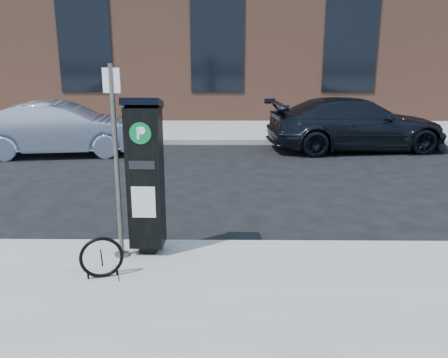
{
  "coord_description": "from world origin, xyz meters",
  "views": [
    {
      "loc": [
        0.47,
        -6.49,
        2.91
      ],
      "look_at": [
        0.39,
        0.5,
        0.97
      ],
      "focal_mm": 38.0,
      "sensor_mm": 36.0,
      "label": 1
    }
  ],
  "objects_px": {
    "parking_kiosk": "(145,175)",
    "car_dark": "(356,124)",
    "bike_rack": "(102,258)",
    "car_silver": "(61,129)",
    "sign_pole": "(117,165)"
  },
  "relations": [
    {
      "from": "sign_pole",
      "to": "bike_rack",
      "type": "bearing_deg",
      "value": -90.37
    },
    {
      "from": "car_silver",
      "to": "parking_kiosk",
      "type": "bearing_deg",
      "value": -160.22
    },
    {
      "from": "parking_kiosk",
      "to": "car_dark",
      "type": "bearing_deg",
      "value": 59.17
    },
    {
      "from": "parking_kiosk",
      "to": "car_dark",
      "type": "height_order",
      "value": "parking_kiosk"
    },
    {
      "from": "bike_rack",
      "to": "car_dark",
      "type": "relative_size",
      "value": 0.1
    },
    {
      "from": "bike_rack",
      "to": "car_silver",
      "type": "height_order",
      "value": "car_silver"
    },
    {
      "from": "parking_kiosk",
      "to": "car_dark",
      "type": "xyz_separation_m",
      "value": [
        4.85,
        7.68,
        -0.5
      ]
    },
    {
      "from": "car_silver",
      "to": "car_dark",
      "type": "bearing_deg",
      "value": -92.31
    },
    {
      "from": "car_silver",
      "to": "bike_rack",
      "type": "bearing_deg",
      "value": -165.47
    },
    {
      "from": "parking_kiosk",
      "to": "car_silver",
      "type": "relative_size",
      "value": 0.48
    },
    {
      "from": "parking_kiosk",
      "to": "car_silver",
      "type": "xyz_separation_m",
      "value": [
        -3.57,
        6.89,
        -0.52
      ]
    },
    {
      "from": "parking_kiosk",
      "to": "sign_pole",
      "type": "relative_size",
      "value": 0.84
    },
    {
      "from": "parking_kiosk",
      "to": "bike_rack",
      "type": "bearing_deg",
      "value": -117.84
    },
    {
      "from": "parking_kiosk",
      "to": "car_silver",
      "type": "distance_m",
      "value": 7.78
    },
    {
      "from": "sign_pole",
      "to": "car_dark",
      "type": "xyz_separation_m",
      "value": [
        5.19,
        7.83,
        -0.67
      ]
    }
  ]
}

